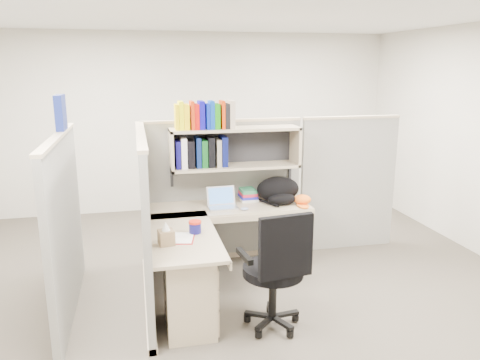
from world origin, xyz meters
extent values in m
plane|color=#352F29|center=(0.00, 0.00, 0.00)|extent=(6.00, 6.00, 0.00)
plane|color=#B8B1A6|center=(0.00, 3.00, 1.35)|extent=(6.00, 0.00, 6.00)
plane|color=#B8B1A6|center=(0.00, -3.00, 1.35)|extent=(6.00, 0.00, 6.00)
plane|color=silver|center=(0.00, 0.00, 2.70)|extent=(6.00, 6.00, 0.00)
cube|color=#62635E|center=(0.00, 0.90, 0.80)|extent=(1.80, 0.06, 1.60)
cube|color=tan|center=(0.00, 0.90, 1.61)|extent=(1.80, 0.08, 0.03)
cube|color=#62635E|center=(-0.90, 0.00, 0.80)|extent=(0.06, 1.80, 1.60)
cube|color=tan|center=(-0.90, 0.00, 1.61)|extent=(0.08, 1.80, 0.03)
cube|color=#62635E|center=(-1.60, 0.00, 0.80)|extent=(0.06, 1.80, 1.60)
cube|color=#62635E|center=(1.55, 0.90, 0.80)|extent=(1.20, 0.06, 1.60)
cube|color=navy|center=(-1.60, 0.35, 1.79)|extent=(0.07, 0.27, 0.32)
cube|color=white|center=(-0.87, 0.15, 1.20)|extent=(0.00, 0.21, 0.28)
cube|color=gray|center=(0.10, 0.70, 1.55)|extent=(1.40, 0.34, 0.03)
cube|color=gray|center=(0.10, 0.70, 1.14)|extent=(1.40, 0.34, 0.03)
cube|color=gray|center=(-0.58, 0.70, 1.34)|extent=(0.03, 0.34, 0.44)
cube|color=gray|center=(0.78, 0.70, 1.34)|extent=(0.03, 0.34, 0.44)
cube|color=black|center=(0.10, 0.86, 1.34)|extent=(1.38, 0.01, 0.41)
cube|color=#DFC004|center=(-0.52, 0.68, 1.69)|extent=(0.03, 0.20, 0.26)
cube|color=#E9E504|center=(-0.48, 0.68, 1.71)|extent=(0.05, 0.20, 0.29)
cube|color=yellow|center=(-0.42, 0.68, 1.69)|extent=(0.06, 0.20, 0.26)
cube|color=#B32707|center=(-0.36, 0.68, 1.71)|extent=(0.04, 0.20, 0.29)
cube|color=#B20B07|center=(-0.32, 0.68, 1.69)|extent=(0.05, 0.20, 0.26)
cube|color=#0A048A|center=(-0.27, 0.68, 1.71)|extent=(0.06, 0.20, 0.29)
cube|color=#051B9C|center=(-0.20, 0.68, 1.69)|extent=(0.04, 0.20, 0.26)
cube|color=#043193|center=(-0.16, 0.68, 1.71)|extent=(0.04, 0.20, 0.29)
cube|color=#117008|center=(-0.11, 0.68, 1.69)|extent=(0.06, 0.20, 0.26)
cube|color=#C32E04|center=(-0.04, 0.68, 1.71)|extent=(0.04, 0.20, 0.29)
cube|color=black|center=(0.00, 0.68, 1.69)|extent=(0.05, 0.20, 0.26)
cube|color=tan|center=(0.05, 0.68, 1.71)|extent=(0.06, 0.20, 0.29)
cube|color=#0A074B|center=(-0.52, 0.72, 1.30)|extent=(0.05, 0.24, 0.29)
cube|color=silver|center=(-0.46, 0.72, 1.31)|extent=(0.06, 0.24, 0.32)
cube|color=black|center=(-0.39, 0.72, 1.30)|extent=(0.07, 0.24, 0.29)
cube|color=#061645|center=(-0.30, 0.72, 1.31)|extent=(0.05, 0.24, 0.32)
cube|color=#094114|center=(-0.24, 0.72, 1.30)|extent=(0.06, 0.24, 0.29)
cube|color=black|center=(-0.17, 0.72, 1.31)|extent=(0.07, 0.24, 0.32)
cube|color=gray|center=(-0.09, 0.72, 1.30)|extent=(0.05, 0.24, 0.29)
cube|color=#060C45|center=(-0.03, 0.72, 1.31)|extent=(0.06, 0.24, 0.32)
cube|color=gray|center=(0.00, 0.57, 0.71)|extent=(1.74, 0.60, 0.03)
cube|color=gray|center=(-0.57, -0.20, 0.71)|extent=(0.60, 1.34, 0.03)
cube|color=gray|center=(0.00, 0.27, 0.68)|extent=(1.74, 0.02, 0.07)
cube|color=gray|center=(-0.27, -0.20, 0.68)|extent=(0.02, 1.34, 0.07)
cube|color=gray|center=(-0.57, -0.55, 0.34)|extent=(0.40, 0.55, 0.68)
cube|color=tan|center=(-0.36, -0.55, 0.54)|extent=(0.02, 0.50, 0.16)
cube|color=tan|center=(-0.36, -0.55, 0.36)|extent=(0.02, 0.50, 0.16)
cube|color=tan|center=(-0.36, -0.55, 0.14)|extent=(0.02, 0.50, 0.22)
cube|color=#B2B2B7|center=(-0.35, -0.55, 0.54)|extent=(0.01, 0.12, 0.01)
cube|color=gray|center=(0.80, 0.60, 0.35)|extent=(0.03, 0.55, 0.70)
cylinder|color=#0F0E53|center=(-0.46, -0.19, 0.78)|extent=(0.11, 0.11, 0.10)
cylinder|color=red|center=(-0.46, -0.19, 0.83)|extent=(0.12, 0.12, 0.02)
ellipsoid|color=#7B89AF|center=(0.13, 0.38, 0.75)|extent=(0.10, 0.08, 0.03)
cylinder|color=silver|center=(0.04, 0.70, 0.78)|extent=(0.07, 0.07, 0.09)
cylinder|color=black|center=(0.13, -0.69, 0.53)|extent=(0.51, 0.51, 0.08)
cube|color=black|center=(0.16, -0.92, 0.83)|extent=(0.45, 0.11, 0.51)
cylinder|color=black|center=(0.13, -0.69, 0.31)|extent=(0.07, 0.07, 0.45)
cylinder|color=black|center=(0.13, -0.69, 0.06)|extent=(0.49, 0.49, 0.11)
cube|color=black|center=(-0.13, -0.72, 0.69)|extent=(0.08, 0.29, 0.04)
cube|color=black|center=(0.38, -0.66, 0.69)|extent=(0.08, 0.29, 0.04)
camera|label=1|loc=(-0.94, -4.18, 2.21)|focal=35.00mm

